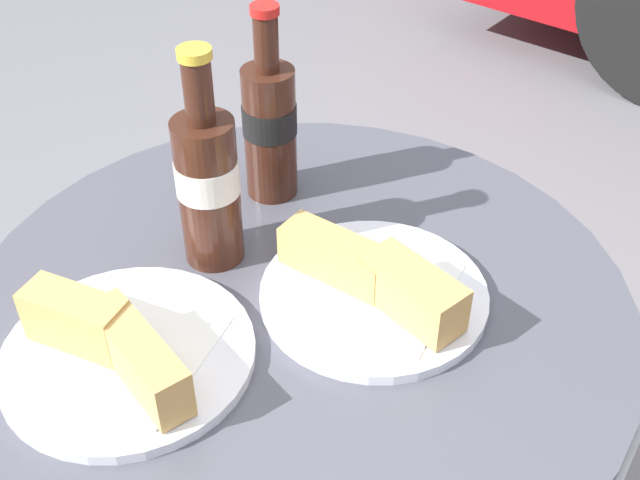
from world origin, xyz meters
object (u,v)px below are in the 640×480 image
at_px(cola_bottle_right, 208,182).
at_px(lunch_plate_near, 374,287).
at_px(bistro_table, 301,389).
at_px(lunch_plate_far, 121,349).
at_px(cola_bottle_left, 270,124).

height_order(cola_bottle_right, lunch_plate_near, cola_bottle_right).
relative_size(bistro_table, lunch_plate_far, 2.93).
distance_m(bistro_table, lunch_plate_far, 0.26).
height_order(bistro_table, cola_bottle_left, cola_bottle_left).
relative_size(bistro_table, cola_bottle_left, 3.00).
distance_m(cola_bottle_left, lunch_plate_far, 0.32).
bearing_deg(lunch_plate_far, cola_bottle_left, 104.72).
bearing_deg(cola_bottle_left, lunch_plate_far, -75.28).
height_order(cola_bottle_left, lunch_plate_near, cola_bottle_left).
relative_size(cola_bottle_left, cola_bottle_right, 0.96).
bearing_deg(cola_bottle_right, lunch_plate_far, -74.62).
xyz_separation_m(cola_bottle_right, lunch_plate_far, (0.05, -0.17, -0.08)).
bearing_deg(cola_bottle_left, lunch_plate_near, -21.00).
xyz_separation_m(bistro_table, cola_bottle_right, (-0.11, -0.01, 0.25)).
relative_size(bistro_table, cola_bottle_right, 2.89).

